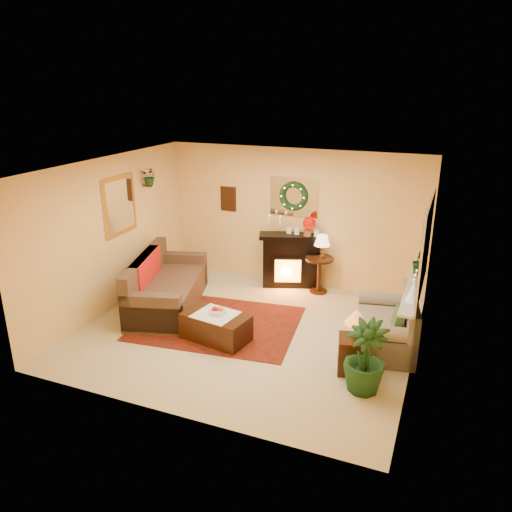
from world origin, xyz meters
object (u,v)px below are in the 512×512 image
at_px(loveseat, 386,320).
at_px(end_table_square, 353,353).
at_px(side_table_round, 319,276).
at_px(coffee_table, 216,327).
at_px(fireplace, 291,259).
at_px(sofa, 168,284).

bearing_deg(loveseat, end_table_square, -118.36).
bearing_deg(end_table_square, side_table_round, 115.20).
height_order(loveseat, end_table_square, loveseat).
distance_m(loveseat, coffee_table, 2.54).
relative_size(fireplace, coffee_table, 1.06).
height_order(sofa, end_table_square, sofa).
relative_size(fireplace, side_table_round, 1.56).
height_order(fireplace, side_table_round, fireplace).
bearing_deg(fireplace, loveseat, -58.86).
distance_m(loveseat, side_table_round, 2.13).
bearing_deg(side_table_round, sofa, -144.67).
distance_m(sofa, coffee_table, 1.52).
distance_m(sofa, fireplace, 2.40).
bearing_deg(sofa, coffee_table, -46.53).
relative_size(fireplace, end_table_square, 2.12).
bearing_deg(coffee_table, end_table_square, 7.25).
xyz_separation_m(fireplace, end_table_square, (1.73, -2.55, -0.28)).
xyz_separation_m(fireplace, side_table_round, (0.58, -0.11, -0.23)).
distance_m(sofa, side_table_round, 2.77).
bearing_deg(fireplace, side_table_round, -29.62).
distance_m(loveseat, end_table_square, 0.93).
relative_size(side_table_round, end_table_square, 1.37).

